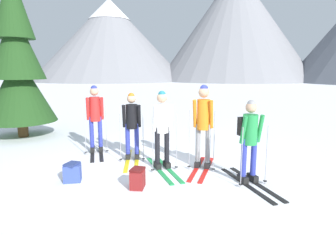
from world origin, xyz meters
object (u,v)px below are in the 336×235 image
(skier_in_red, at_px, (95,116))
(pine_tree_near, at_px, (17,62))
(skier_in_white, at_px, (162,127))
(skier_in_green, at_px, (249,137))
(skier_in_black, at_px, (132,124))
(backpack_on_snow_beside, at_px, (138,178))
(skier_in_orange, at_px, (203,122))
(backpack_on_snow_front, at_px, (72,172))

(skier_in_red, distance_m, pine_tree_near, 3.66)
(skier_in_white, bearing_deg, skier_in_red, 161.25)
(skier_in_white, distance_m, skier_in_green, 1.85)
(skier_in_red, xyz_separation_m, skier_in_black, (1.19, -0.30, -0.10))
(backpack_on_snow_beside, bearing_deg, skier_in_orange, 56.27)
(skier_in_orange, bearing_deg, skier_in_black, 176.50)
(skier_in_red, xyz_separation_m, skier_in_green, (3.93, -0.95, -0.09))
(skier_in_black, height_order, backpack_on_snow_front, skier_in_black)
(skier_in_black, relative_size, pine_tree_near, 0.32)
(backpack_on_snow_front, bearing_deg, pine_tree_near, 144.52)
(skier_in_green, height_order, backpack_on_snow_front, skier_in_green)
(backpack_on_snow_beside, bearing_deg, skier_in_green, 24.68)
(skier_in_red, bearing_deg, skier_in_orange, -7.86)
(pine_tree_near, xyz_separation_m, backpack_on_snow_beside, (5.24, -2.68, -2.25))
(skier_in_orange, xyz_separation_m, skier_in_green, (0.99, -0.54, -0.15))
(pine_tree_near, height_order, backpack_on_snow_front, pine_tree_near)
(skier_in_orange, height_order, pine_tree_near, pine_tree_near)
(skier_in_red, bearing_deg, skier_in_black, -14.16)
(skier_in_black, height_order, skier_in_green, skier_in_black)
(skier_in_white, relative_size, backpack_on_snow_front, 4.42)
(skier_in_green, bearing_deg, skier_in_white, 172.69)
(skier_in_black, bearing_deg, skier_in_red, 165.84)
(skier_in_black, height_order, pine_tree_near, pine_tree_near)
(skier_in_white, relative_size, skier_in_orange, 0.93)
(skier_in_white, height_order, skier_in_orange, skier_in_orange)
(pine_tree_near, xyz_separation_m, backpack_on_snow_front, (3.89, -2.78, -2.25))
(skier_in_orange, bearing_deg, pine_tree_near, 168.68)
(skier_in_black, relative_size, skier_in_green, 1.06)
(skier_in_black, distance_m, skier_in_green, 2.82)
(backpack_on_snow_front, relative_size, backpack_on_snow_beside, 1.03)
(skier_in_red, relative_size, skier_in_white, 1.03)
(skier_in_orange, distance_m, backpack_on_snow_beside, 1.93)
(skier_in_black, xyz_separation_m, pine_tree_near, (-4.44, 1.13, 1.55))
(skier_in_orange, relative_size, pine_tree_near, 0.35)
(skier_in_orange, bearing_deg, backpack_on_snow_beside, -123.73)
(skier_in_green, height_order, backpack_on_snow_beside, skier_in_green)
(skier_in_red, xyz_separation_m, backpack_on_snow_front, (0.64, -1.94, -0.80))
(skier_in_black, distance_m, backpack_on_snow_front, 1.87)
(skier_in_green, bearing_deg, skier_in_orange, 151.35)
(skier_in_white, distance_m, backpack_on_snow_front, 2.05)
(skier_in_green, distance_m, pine_tree_near, 7.56)
(skier_in_orange, distance_m, skier_in_green, 1.14)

